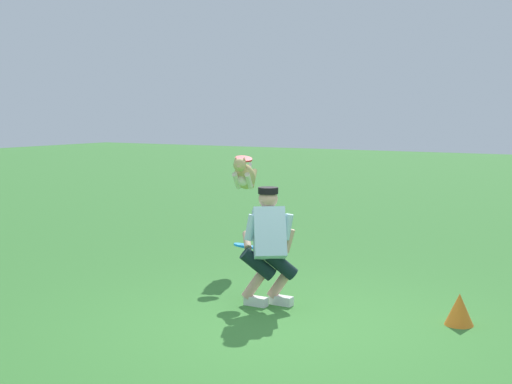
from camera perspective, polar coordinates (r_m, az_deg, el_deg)
The scene contains 6 objects.
ground_plane at distance 7.12m, azimuth 2.61°, elevation -10.81°, with size 60.00×60.00×0.00m, color #387831.
person at distance 7.73m, azimuth 1.03°, elevation -4.08°, with size 0.71×0.56×1.29m.
dog at distance 9.70m, azimuth -0.94°, elevation 1.29°, with size 0.50×0.95×0.56m.
frisbee_flying at distance 9.45m, azimuth -1.00°, elevation 2.67°, with size 0.23×0.23×0.02m, color red.
frisbee_held at distance 8.02m, azimuth -0.95°, elevation -4.33°, with size 0.24×0.24×0.02m, color #1A8FF0.
training_cone at distance 7.43m, azimuth 15.97°, elevation -9.02°, with size 0.29×0.29×0.32m, color orange.
Camera 1 is at (-3.20, 5.99, 2.12)m, focal length 49.94 mm.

